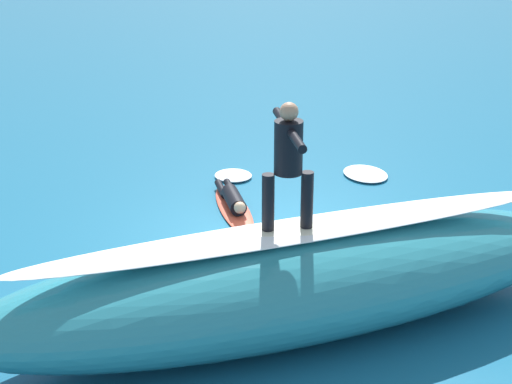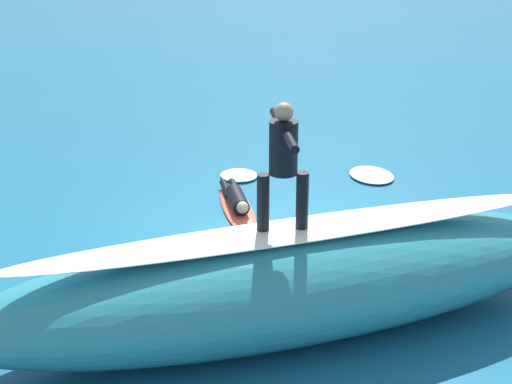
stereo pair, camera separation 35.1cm
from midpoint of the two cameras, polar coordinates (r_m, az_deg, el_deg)
The scene contains 10 objects.
ground_plane at distance 13.64m, azimuth 0.68°, elevation -3.37°, with size 120.00×120.00×0.00m, color #196084.
wave_crest at distance 10.80m, azimuth 1.84°, elevation -6.36°, with size 8.84×2.23×1.42m, color teal.
wave_foam_lip at distance 10.47m, azimuth 1.89°, elevation -2.74°, with size 7.51×0.78×0.08m, color white.
surfboard_riding at distance 10.42m, azimuth 1.25°, elevation -2.81°, with size 1.86×0.50×0.10m, color #EAE5C6.
surfer_riding at distance 10.04m, azimuth 1.30°, elevation 2.49°, with size 0.66×1.59×1.67m.
surfboard_paddling at distance 14.77m, azimuth -2.24°, elevation -1.20°, with size 2.39×0.52×0.06m, color #E0563D.
surfer_paddling at distance 14.83m, azimuth -2.35°, elevation -0.41°, with size 0.52×1.77×0.32m.
foam_patch_near at distance 14.96m, azimuth 13.08°, elevation -1.33°, with size 0.90×0.67×0.13m, color white.
foam_patch_mid at distance 16.55m, azimuth 7.13°, elevation 1.29°, with size 1.07×0.85×0.09m, color white.
foam_patch_far at distance 16.33m, azimuth -2.23°, elevation 1.18°, with size 0.78×0.75×0.09m, color white.
Camera 1 is at (1.45, 12.25, 5.83)m, focal length 56.66 mm.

